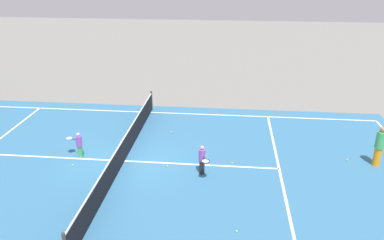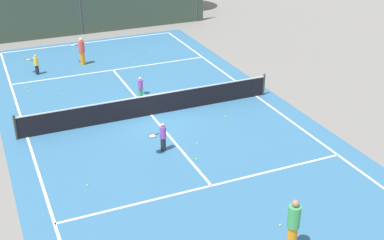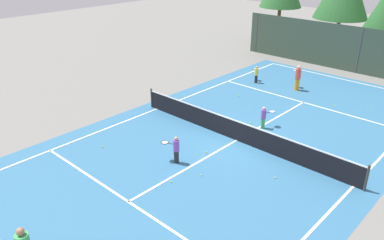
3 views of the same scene
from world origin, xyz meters
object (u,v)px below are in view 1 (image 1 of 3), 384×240
Objects in this scene: tennis_ball_4 at (232,163)px; player_4 at (79,144)px; player_1 at (379,146)px; player_3 at (202,160)px; tennis_ball_10 at (171,132)px; tennis_ball_1 at (206,155)px; tennis_ball_9 at (347,160)px; tennis_ball_11 at (237,231)px; tennis_ball_5 at (167,166)px; tennis_ball_3 at (73,165)px.

player_4 is at bearing 90.76° from tennis_ball_4.
player_3 is (-1.40, 7.05, -0.25)m from player_1.
player_3 reaches higher than tennis_ball_4.
tennis_ball_4 is at bearing -133.03° from tennis_ball_10.
tennis_ball_1 is (0.07, 7.01, -0.85)m from player_1.
tennis_ball_9 is 1.00× the size of tennis_ball_11.
player_4 is 4.57m from tennis_ball_10.
tennis_ball_1 is (1.47, -0.04, -0.60)m from player_3.
tennis_ball_1 is 5.00m from tennis_ball_11.
tennis_ball_1 is 1.83m from tennis_ball_5.
player_1 is 1.50× the size of player_4.
player_3 is at bearing -99.09° from player_4.
tennis_ball_5 is (-0.98, 8.51, -0.85)m from player_1.
player_4 is at bearing -1.89° from tennis_ball_3.
tennis_ball_4 is 1.00× the size of tennis_ball_9.
player_3 is at bearing 178.32° from tennis_ball_1.
tennis_ball_11 is at bearing -178.05° from tennis_ball_4.
tennis_ball_11 is (-7.07, -3.12, 0.00)m from tennis_ball_10.
player_1 is at bearing -104.65° from tennis_ball_10.
tennis_ball_10 is (2.86, -3.51, -0.57)m from player_4.
tennis_ball_10 is (3.29, 0.33, 0.00)m from tennis_ball_5.
player_1 reaches higher than player_4.
tennis_ball_1 is at bearing -83.35° from player_4.
player_1 is 8.61m from tennis_ball_5.
player_3 is 18.43× the size of tennis_ball_11.
tennis_ball_3 is (-1.39, 5.37, 0.00)m from tennis_ball_1.
tennis_ball_11 is at bearing -122.38° from player_4.
tennis_ball_10 is at bearing 46.97° from tennis_ball_4.
player_1 is at bearing -105.41° from tennis_ball_9.
tennis_ball_4 is 4.88m from tennis_ball_9.
tennis_ball_1 is at bearing 92.09° from tennis_ball_9.
tennis_ball_3 is (-1.32, 12.37, -0.85)m from player_1.
tennis_ball_5 is (-1.05, 1.50, 0.00)m from tennis_ball_1.
tennis_ball_11 is (-3.78, -2.79, 0.00)m from tennis_ball_5.
tennis_ball_9 is (1.27, -7.46, 0.00)m from tennis_ball_5.
tennis_ball_10 is at bearing 75.45° from tennis_ball_9.
tennis_ball_1 and tennis_ball_9 have the same top height.
tennis_ball_1 and tennis_ball_11 have the same top height.
tennis_ball_9 is (0.84, -11.30, -0.57)m from player_4.
tennis_ball_9 is at bearing -85.75° from player_4.
tennis_ball_11 is (-3.36, -1.33, -0.60)m from player_3.
tennis_ball_3 is at bearing 97.44° from tennis_ball_4.
tennis_ball_1 is at bearing 14.98° from tennis_ball_11.
player_4 is at bearing 92.56° from player_1.
player_4 is at bearing 96.65° from tennis_ball_1.
tennis_ball_5 is at bearing -96.39° from player_4.
tennis_ball_5 is at bearing 101.05° from tennis_ball_4.
tennis_ball_1 is 1.00× the size of tennis_ball_11.
player_4 reaches higher than tennis_ball_9.
tennis_ball_9 is at bearing -81.94° from tennis_ball_3.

